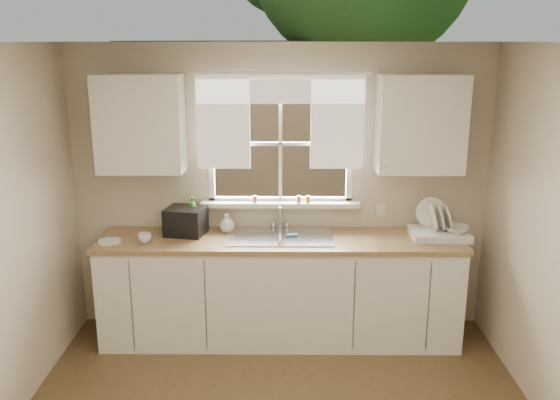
{
  "coord_description": "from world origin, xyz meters",
  "views": [
    {
      "loc": [
        0.03,
        -3.02,
        2.51
      ],
      "look_at": [
        0.0,
        1.65,
        1.25
      ],
      "focal_mm": 38.0,
      "sensor_mm": 36.0,
      "label": 1
    }
  ],
  "objects_px": {
    "soap_bottle_a": "(193,215)",
    "black_appliance": "(186,221)",
    "cup": "(145,238)",
    "dish_rack": "(439,230)"
  },
  "relations": [
    {
      "from": "soap_bottle_a",
      "to": "cup",
      "type": "relative_size",
      "value": 2.92
    },
    {
      "from": "dish_rack",
      "to": "black_appliance",
      "type": "height_order",
      "value": "dish_rack"
    },
    {
      "from": "black_appliance",
      "to": "cup",
      "type": "bearing_deg",
      "value": -130.33
    },
    {
      "from": "dish_rack",
      "to": "cup",
      "type": "distance_m",
      "value": 2.44
    },
    {
      "from": "soap_bottle_a",
      "to": "black_appliance",
      "type": "bearing_deg",
      "value": -156.25
    },
    {
      "from": "black_appliance",
      "to": "dish_rack",
      "type": "bearing_deg",
      "value": 9.61
    },
    {
      "from": "soap_bottle_a",
      "to": "black_appliance",
      "type": "relative_size",
      "value": 0.99
    },
    {
      "from": "dish_rack",
      "to": "black_appliance",
      "type": "xyz_separation_m",
      "value": [
        -2.14,
        0.07,
        0.05
      ]
    },
    {
      "from": "soap_bottle_a",
      "to": "cup",
      "type": "xyz_separation_m",
      "value": [
        -0.35,
        -0.29,
        -0.11
      ]
    },
    {
      "from": "soap_bottle_a",
      "to": "cup",
      "type": "height_order",
      "value": "soap_bottle_a"
    }
  ]
}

